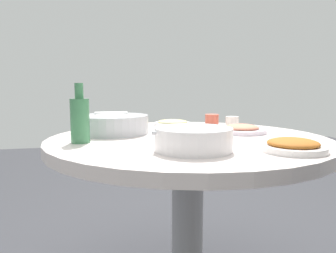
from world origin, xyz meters
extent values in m
cylinder|color=#99999E|center=(0.00, 0.00, 0.36)|extent=(0.13, 0.13, 0.67)
cylinder|color=silver|center=(0.00, 0.00, 0.72)|extent=(1.12, 1.12, 0.04)
cylinder|color=#B2B5BA|center=(-0.30, 0.17, 0.78)|extent=(0.32, 0.32, 0.08)
ellipsoid|color=white|center=(-0.30, 0.17, 0.78)|extent=(0.26, 0.26, 0.09)
cube|color=white|center=(-0.30, 0.25, 0.82)|extent=(0.15, 0.06, 0.01)
cylinder|color=white|center=(-0.07, -0.28, 0.78)|extent=(0.25, 0.25, 0.07)
cylinder|color=black|center=(-0.07, -0.28, 0.77)|extent=(0.22, 0.22, 0.05)
cylinder|color=silver|center=(-0.07, -0.28, 0.80)|extent=(0.27, 0.04, 0.01)
cylinder|color=silver|center=(0.03, 0.38, 0.75)|extent=(0.20, 0.20, 0.02)
ellipsoid|color=#CFC481|center=(0.03, 0.38, 0.76)|extent=(0.16, 0.16, 0.02)
cylinder|color=silver|center=(0.26, 0.06, 0.75)|extent=(0.22, 0.22, 0.02)
ellipsoid|color=#D87D61|center=(0.26, 0.06, 0.76)|extent=(0.15, 0.15, 0.03)
cylinder|color=white|center=(0.24, -0.36, 0.75)|extent=(0.21, 0.21, 0.02)
ellipsoid|color=#A3581D|center=(0.24, -0.36, 0.77)|extent=(0.16, 0.16, 0.03)
cylinder|color=#3E7E50|center=(-0.42, -0.05, 0.82)|extent=(0.07, 0.07, 0.16)
cylinder|color=#3E7E50|center=(-0.42, -0.05, 0.93)|extent=(0.03, 0.03, 0.06)
cylinder|color=silver|center=(0.31, 0.26, 0.77)|extent=(0.07, 0.07, 0.05)
cylinder|color=#C95541|center=(0.24, 0.36, 0.77)|extent=(0.07, 0.07, 0.06)
camera|label=1|loc=(-0.37, -1.24, 0.94)|focal=34.24mm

